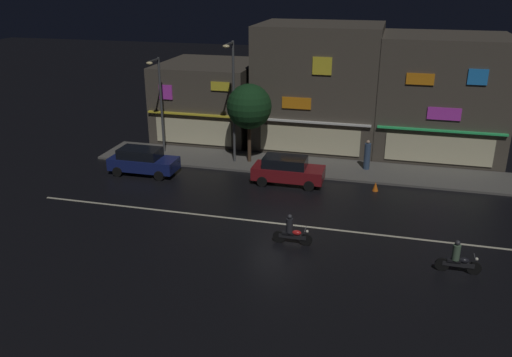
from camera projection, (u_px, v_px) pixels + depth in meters
ground_plane at (275, 223)px, 27.30m from camera, size 140.00×140.00×0.00m
lane_divider_stripe at (275, 223)px, 27.30m from camera, size 26.80×0.16×0.01m
sidewalk_far at (304, 166)px, 35.17m from camera, size 28.22×3.82×0.14m
storefront_left_block at (210, 99)px, 41.34m from camera, size 7.15×7.83×5.68m
storefront_center_block at (440, 96)px, 36.73m from camera, size 8.42×7.38×8.19m
storefront_right_block at (319, 86)px, 38.51m from camera, size 8.60×7.15×8.75m
streetlamp_west at (159, 97)px, 36.30m from camera, size 0.44×1.64×6.61m
streetlamp_mid at (233, 94)px, 34.06m from camera, size 0.44×1.64×7.95m
pedestrian_on_sidewalk at (367, 156)px, 34.19m from camera, size 0.41×0.41×1.94m
street_tree at (249, 107)px, 34.57m from camera, size 2.95×2.95×5.24m
parked_car_near_kerb at (287, 170)px, 32.21m from camera, size 4.30×1.98×1.67m
parked_car_trailing at (143, 161)px, 33.79m from camera, size 4.30×1.98×1.67m
motorcycle_lead at (458, 259)px, 22.60m from camera, size 1.90×0.60×1.52m
motorcycle_following at (291, 232)px, 25.00m from camera, size 1.90×0.60×1.52m
traffic_cone at (375, 186)px, 31.28m from camera, size 0.36×0.36×0.55m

